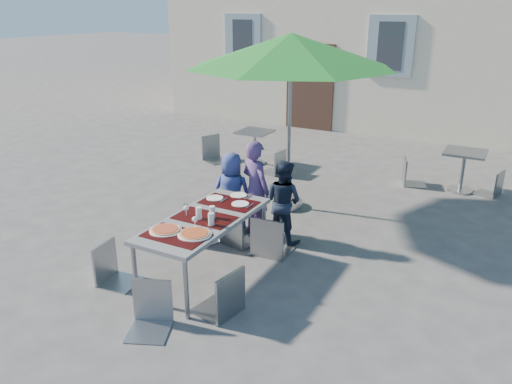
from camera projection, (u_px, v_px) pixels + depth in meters
The scene contains 22 objects.
ground at pixel (225, 265), 6.32m from camera, with size 90.00×90.00×0.00m, color #424244.
dining_table at pixel (205, 222), 5.87m from camera, with size 0.80×1.85×0.76m.
pizza_near_left at pixel (165, 230), 5.49m from camera, with size 0.36×0.36×0.03m.
pizza_near_right at pixel (195, 234), 5.40m from camera, with size 0.37×0.37×0.03m.
glassware at pixel (204, 215), 5.74m from camera, with size 0.47×0.38×0.15m.
place_settings at pixel (231, 199), 6.40m from camera, with size 0.65×0.48×0.01m.
child_0 at pixel (232, 193), 7.12m from camera, with size 0.57×0.37×1.17m, color navy.
child_1 at pixel (256, 189), 6.94m from camera, with size 0.50×0.33×1.38m, color #4B346C.
child_2 at pixel (283, 201), 6.81m from camera, with size 0.56×0.33×1.16m, color #172134.
chair_0 at pixel (199, 202), 6.77m from camera, with size 0.58×0.58×0.99m.
chair_1 at pixel (236, 208), 6.68m from camera, with size 0.48×0.49×0.92m.
chair_2 at pixel (270, 212), 6.37m from camera, with size 0.48×0.49×1.04m.
chair_3 at pixel (109, 240), 5.76m from camera, with size 0.46×0.46×0.93m.
chair_4 at pixel (222, 265), 5.12m from camera, with size 0.51×0.51×0.99m.
chair_5 at pixel (148, 280), 4.93m from camera, with size 0.54×0.54×0.93m.
patio_umbrella at pixel (291, 51), 7.32m from camera, with size 3.15×3.15×2.72m.
cafe_table_0 at pixel (255, 142), 10.26m from camera, with size 0.65×0.65×0.69m.
bg_chair_l_0 at pixel (213, 133), 10.44m from camera, with size 0.59×0.59×1.01m.
bg_chair_r_0 at pixel (276, 148), 9.60m from camera, with size 0.45×0.44×0.90m.
cafe_table_1 at pixel (464, 164), 8.69m from camera, with size 0.68×0.68×0.73m.
bg_chair_l_1 at pixel (412, 157), 9.01m from camera, with size 0.51×0.51×0.91m.
bg_chair_r_1 at pixel (496, 168), 8.48m from camera, with size 0.46×0.46×0.85m.
Camera 1 is at (3.00, -4.74, 3.08)m, focal length 35.00 mm.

